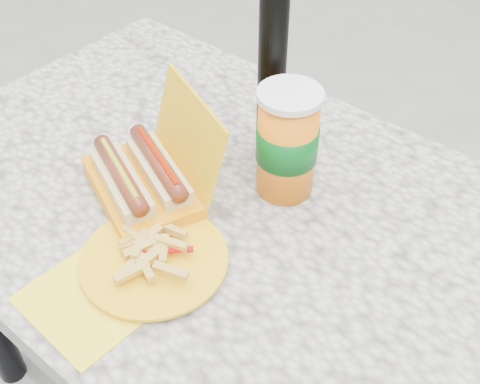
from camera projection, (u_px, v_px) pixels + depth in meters
The scene contains 4 objects.
picnic_table at pixel (215, 237), 1.15m from camera, with size 1.20×0.80×0.75m.
hotdog_box at pixel (145, 180), 1.05m from camera, with size 0.28×0.26×0.18m.
fries_plate at pixel (149, 261), 0.95m from camera, with size 0.24×0.32×0.05m.
soda_cup at pixel (287, 143), 1.02m from camera, with size 0.11×0.11×0.21m.
Camera 1 is at (0.54, -0.57, 1.49)m, focal length 45.00 mm.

